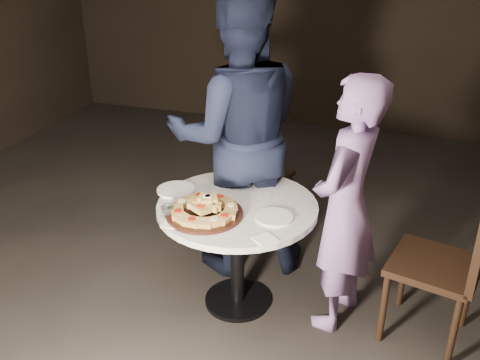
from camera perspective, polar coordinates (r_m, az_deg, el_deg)
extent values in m
plane|color=black|center=(3.36, -2.62, -13.88)|extent=(7.00, 7.00, 0.00)
cylinder|color=black|center=(3.43, -0.26, -12.64)|extent=(0.42, 0.42, 0.03)
cylinder|color=black|center=(3.23, -0.27, -8.01)|extent=(0.09, 0.09, 0.64)
cylinder|color=silver|center=(3.06, -0.28, -2.89)|extent=(0.95, 0.95, 0.04)
cylinder|color=black|center=(2.94, -3.82, -3.61)|extent=(0.56, 0.56, 0.02)
cube|color=#AB8442|center=(2.84, -1.70, -4.11)|extent=(0.09, 0.11, 0.04)
cylinder|color=#B61F0E|center=(2.83, -1.71, -3.77)|extent=(0.05, 0.05, 0.01)
cube|color=#AB8442|center=(2.89, -1.09, -3.58)|extent=(0.09, 0.10, 0.04)
cube|color=#AB8442|center=(2.94, -0.97, -3.00)|extent=(0.10, 0.11, 0.04)
cylinder|color=beige|center=(2.93, -0.98, -2.67)|extent=(0.05, 0.05, 0.01)
cube|color=#AB8442|center=(2.99, -1.35, -2.47)|extent=(0.11, 0.11, 0.04)
cube|color=#AB8442|center=(3.03, -2.12, -2.07)|extent=(0.11, 0.10, 0.04)
cylinder|color=#B61F0E|center=(3.02, -2.13, -1.75)|extent=(0.05, 0.05, 0.01)
cube|color=#AB8442|center=(3.06, -3.17, -1.86)|extent=(0.10, 0.09, 0.04)
cube|color=#AB8442|center=(3.06, -4.31, -1.87)|extent=(0.11, 0.10, 0.04)
cylinder|color=#B61F0E|center=(3.05, -4.32, -1.56)|extent=(0.05, 0.05, 0.01)
cube|color=#AB8442|center=(3.04, -5.39, -2.10)|extent=(0.10, 0.11, 0.04)
cube|color=#AB8442|center=(3.00, -6.22, -2.51)|extent=(0.08, 0.10, 0.04)
cylinder|color=beige|center=(2.99, -6.23, -2.19)|extent=(0.05, 0.05, 0.01)
cube|color=#AB8442|center=(2.95, -6.67, -3.04)|extent=(0.10, 0.11, 0.04)
cube|color=#AB8442|center=(2.90, -6.64, -3.62)|extent=(0.10, 0.11, 0.04)
cylinder|color=#B61F0E|center=(2.89, -6.66, -3.29)|extent=(0.06, 0.06, 0.01)
cube|color=#AB8442|center=(2.85, -6.11, -4.14)|extent=(0.11, 0.11, 0.04)
cube|color=#AB8442|center=(2.82, -5.16, -4.50)|extent=(0.09, 0.07, 0.04)
cylinder|color=#B61F0E|center=(2.81, -5.17, -4.16)|extent=(0.04, 0.04, 0.01)
cube|color=#AB8442|center=(2.80, -3.95, -4.62)|extent=(0.10, 0.09, 0.04)
cube|color=#AB8442|center=(2.81, -2.71, -4.48)|extent=(0.11, 0.11, 0.04)
cylinder|color=beige|center=(2.80, -2.72, -4.14)|extent=(0.06, 0.06, 0.01)
cube|color=#AB8442|center=(2.90, -2.98, -2.82)|extent=(0.11, 0.10, 0.03)
cylinder|color=#2D6B1E|center=(2.89, -2.99, -2.49)|extent=(0.05, 0.05, 0.01)
cube|color=#AB8442|center=(2.96, -3.52, -2.26)|extent=(0.09, 0.07, 0.04)
cylinder|color=beige|center=(2.95, -3.53, -1.94)|extent=(0.04, 0.04, 0.01)
cube|color=#AB8442|center=(2.93, -4.72, -2.54)|extent=(0.07, 0.09, 0.04)
cylinder|color=orange|center=(2.92, -4.73, -2.21)|extent=(0.04, 0.04, 0.01)
cube|color=#AB8442|center=(2.88, -4.19, -3.11)|extent=(0.11, 0.11, 0.04)
cylinder|color=#B61F0E|center=(2.87, -4.21, -2.77)|extent=(0.06, 0.06, 0.01)
cube|color=#AB8442|center=(2.90, -2.98, -2.82)|extent=(0.10, 0.08, 0.04)
cylinder|color=#2D6B1E|center=(2.89, -2.99, -2.49)|extent=(0.05, 0.05, 0.01)
cube|color=#AB8442|center=(2.91, -3.56, -2.02)|extent=(0.09, 0.07, 0.04)
cylinder|color=beige|center=(2.90, -3.57, -1.69)|extent=(0.04, 0.04, 0.01)
cube|color=#AB8442|center=(2.91, -3.37, -2.08)|extent=(0.11, 0.10, 0.04)
cylinder|color=beige|center=(2.90, -3.37, -1.74)|extent=(0.06, 0.06, 0.01)
cylinder|color=white|center=(3.22, -6.85, -1.03)|extent=(0.25, 0.25, 0.01)
cylinder|color=white|center=(2.91, 3.67, -3.98)|extent=(0.25, 0.25, 0.01)
imported|color=silver|center=(2.94, -7.76, -3.33)|extent=(0.07, 0.07, 0.06)
cube|color=white|center=(2.88, -7.13, -4.60)|extent=(0.12, 0.12, 0.01)
cube|color=white|center=(2.73, 2.69, -6.33)|extent=(0.14, 0.14, 0.01)
cube|color=black|center=(4.14, 2.41, 0.68)|extent=(0.48, 0.48, 0.03)
cube|color=black|center=(3.93, 0.75, 2.43)|extent=(0.35, 0.18, 0.39)
cylinder|color=black|center=(4.25, 5.34, -1.65)|extent=(0.04, 0.04, 0.39)
cylinder|color=black|center=(4.42, 2.12, -0.41)|extent=(0.04, 0.04, 0.39)
cylinder|color=black|center=(4.03, 2.63, -3.17)|extent=(0.04, 0.04, 0.39)
cylinder|color=black|center=(4.21, -0.63, -1.79)|extent=(0.04, 0.04, 0.39)
cube|color=black|center=(3.12, 19.90, -8.55)|extent=(0.53, 0.53, 0.04)
cylinder|color=black|center=(3.42, 17.03, -9.45)|extent=(0.05, 0.05, 0.47)
cylinder|color=black|center=(3.13, 15.06, -12.92)|extent=(0.05, 0.05, 0.47)
cylinder|color=black|center=(3.38, 23.16, -11.04)|extent=(0.05, 0.05, 0.47)
cylinder|color=black|center=(3.08, 21.84, -14.74)|extent=(0.05, 0.05, 0.47)
imported|color=black|center=(3.38, -0.24, 4.78)|extent=(1.12, 1.01, 1.87)
imported|color=#7F66A4|center=(2.97, 11.20, -2.86)|extent=(0.48, 0.61, 1.49)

